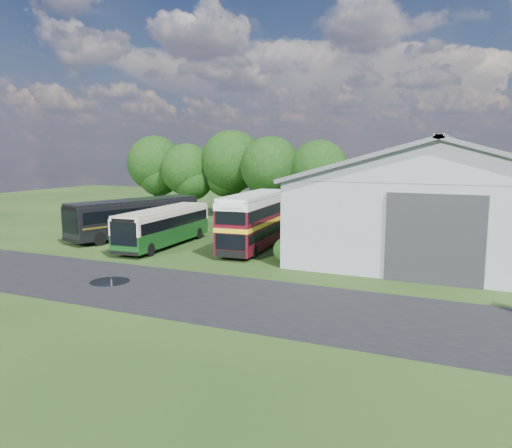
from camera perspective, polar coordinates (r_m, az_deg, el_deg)
The scene contains 15 objects.
ground at distance 30.70m, azimuth -10.56°, elevation -5.51°, with size 120.00×120.00×0.00m, color #183310.
asphalt_road at distance 26.66m, azimuth -8.94°, elevation -7.59°, with size 60.00×8.00×0.02m, color black.
puddle at distance 29.31m, azimuth -16.36°, elevation -6.37°, with size 2.20×2.20×0.01m, color black.
storage_shed at distance 40.54m, azimuth 21.24°, elevation 3.37°, with size 18.80×24.80×8.15m.
tree_left_a at distance 60.24m, azimuth -11.46°, elevation 6.81°, with size 6.46×6.46×9.12m.
tree_left_b at distance 56.64m, azimuth -7.91°, elevation 6.19°, with size 5.78×5.78×8.16m.
tree_mid at distance 55.26m, azimuth -2.77°, elevation 7.17°, with size 6.80×6.80×9.60m.
tree_right_a at distance 52.26m, azimuth 1.64°, elevation 6.57°, with size 6.26×6.26×8.83m.
tree_right_b at distance 51.31m, azimuth 7.18°, elevation 6.20°, with size 5.98×5.98×8.45m.
shrub_front at distance 33.31m, azimuth 3.41°, elevation -4.29°, with size 1.70×1.70×1.70m, color #194714.
shrub_mid at distance 35.14m, azimuth 4.58°, elevation -3.64°, with size 1.60×1.60×1.60m, color #194714.
shrub_back at distance 36.99m, azimuth 5.63°, elevation -3.05°, with size 1.80×1.80×1.80m, color #194714.
bus_green_single at distance 39.03m, azimuth -10.48°, elevation -0.26°, with size 3.13×10.64×2.90m.
bus_maroon_double at distance 37.18m, azimuth -0.15°, elevation 0.30°, with size 3.32×9.87×4.17m.
bus_dark_single at distance 43.57m, azimuth -13.68°, elevation 0.77°, with size 6.10×12.03×3.24m.
Camera 1 is at (17.19, -24.38, 7.24)m, focal length 35.00 mm.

